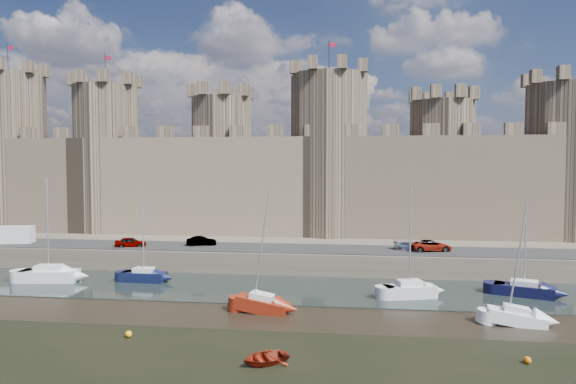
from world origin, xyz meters
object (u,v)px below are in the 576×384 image
(sailboat_3, at_px, (524,289))
(sailboat_1, at_px, (144,275))
(car_1, at_px, (201,241))
(car_3, at_px, (431,246))
(car_2, at_px, (411,246))
(car_0, at_px, (131,242))
(van, at_px, (12,235))
(sailboat_4, at_px, (262,303))
(sailboat_0, at_px, (49,274))
(sailboat_2, at_px, (410,290))
(sailboat_5, at_px, (516,316))

(sailboat_3, bearing_deg, sailboat_1, -161.36)
(car_1, xyz_separation_m, car_3, (27.65, -0.61, 0.07))
(car_2, bearing_deg, sailboat_1, 126.54)
(car_0, distance_m, sailboat_3, 44.12)
(car_2, bearing_deg, sailboat_3, -117.08)
(car_1, height_order, van, van)
(sailboat_4, bearing_deg, car_1, 129.27)
(van, distance_m, sailboat_3, 60.37)
(van, relative_size, sailboat_3, 0.55)
(car_0, height_order, sailboat_0, sailboat_0)
(car_1, distance_m, sailboat_0, 17.46)
(sailboat_0, bearing_deg, car_0, 51.67)
(sailboat_4, bearing_deg, sailboat_3, 28.26)
(sailboat_2, relative_size, sailboat_3, 1.12)
(car_0, height_order, car_1, car_0)
(car_1, distance_m, car_2, 25.38)
(sailboat_3, relative_size, sailboat_5, 1.00)
(sailboat_2, bearing_deg, sailboat_4, -169.51)
(sailboat_0, bearing_deg, car_3, 7.35)
(sailboat_1, xyz_separation_m, sailboat_3, (38.49, -1.14, -0.02))
(sailboat_5, bearing_deg, van, 168.85)
(car_1, relative_size, car_3, 0.76)
(sailboat_0, xyz_separation_m, sailboat_1, (10.12, 1.25, -0.09))
(car_0, bearing_deg, sailboat_0, 133.81)
(sailboat_2, bearing_deg, car_0, 146.58)
(car_0, relative_size, sailboat_1, 0.39)
(sailboat_4, height_order, sailboat_5, sailboat_4)
(car_1, bearing_deg, car_2, -106.45)
(sailboat_3, height_order, sailboat_4, sailboat_4)
(sailboat_2, bearing_deg, sailboat_0, 161.68)
(car_3, relative_size, sailboat_5, 0.52)
(car_2, bearing_deg, sailboat_2, -167.13)
(car_3, height_order, van, van)
(car_1, relative_size, sailboat_1, 0.39)
(van, bearing_deg, sailboat_4, -39.10)
(car_1, distance_m, sailboat_3, 36.55)
(sailboat_2, distance_m, sailboat_3, 11.13)
(car_0, bearing_deg, van, 72.84)
(sailboat_2, bearing_deg, car_1, 137.01)
(sailboat_2, height_order, sailboat_5, sailboat_2)
(car_3, bearing_deg, sailboat_5, 177.54)
(car_1, relative_size, sailboat_3, 0.39)
(sailboat_3, bearing_deg, car_1, -176.40)
(sailboat_3, bearing_deg, car_3, 146.69)
(sailboat_0, height_order, sailboat_4, sailboat_0)
(sailboat_5, bearing_deg, sailboat_4, -175.30)
(car_2, distance_m, sailboat_5, 20.37)
(van, distance_m, sailboat_1, 22.80)
(car_0, height_order, sailboat_5, sailboat_5)
(car_3, relative_size, sailboat_4, 0.47)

